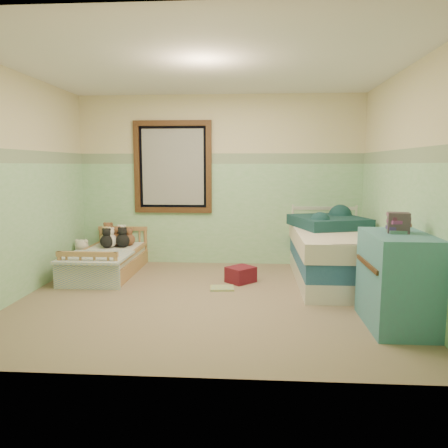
# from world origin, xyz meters

# --- Properties ---
(floor) EXTENTS (4.20, 3.60, 0.02)m
(floor) POSITION_xyz_m (0.00, 0.00, -0.01)
(floor) COLOR #887059
(floor) RESTS_ON ground
(ceiling) EXTENTS (4.20, 3.60, 0.02)m
(ceiling) POSITION_xyz_m (0.00, 0.00, 2.51)
(ceiling) COLOR white
(ceiling) RESTS_ON wall_back
(wall_back) EXTENTS (4.20, 0.04, 2.50)m
(wall_back) POSITION_xyz_m (0.00, 1.80, 1.25)
(wall_back) COLOR beige
(wall_back) RESTS_ON floor
(wall_front) EXTENTS (4.20, 0.04, 2.50)m
(wall_front) POSITION_xyz_m (0.00, -1.80, 1.25)
(wall_front) COLOR beige
(wall_front) RESTS_ON floor
(wall_left) EXTENTS (0.04, 3.60, 2.50)m
(wall_left) POSITION_xyz_m (-2.10, 0.00, 1.25)
(wall_left) COLOR beige
(wall_left) RESTS_ON floor
(wall_right) EXTENTS (0.04, 3.60, 2.50)m
(wall_right) POSITION_xyz_m (2.10, 0.00, 1.25)
(wall_right) COLOR beige
(wall_right) RESTS_ON floor
(wainscot_mint) EXTENTS (4.20, 0.01, 1.50)m
(wainscot_mint) POSITION_xyz_m (0.00, 1.79, 0.75)
(wainscot_mint) COLOR #86C886
(wainscot_mint) RESTS_ON floor
(border_strip) EXTENTS (4.20, 0.01, 0.15)m
(border_strip) POSITION_xyz_m (0.00, 1.79, 1.57)
(border_strip) COLOR #496E4C
(border_strip) RESTS_ON wall_back
(window_frame) EXTENTS (1.16, 0.06, 1.36)m
(window_frame) POSITION_xyz_m (-0.70, 1.76, 1.45)
(window_frame) COLOR #351B0D
(window_frame) RESTS_ON wall_back
(window_blinds) EXTENTS (0.92, 0.01, 1.12)m
(window_blinds) POSITION_xyz_m (-0.70, 1.77, 1.45)
(window_blinds) COLOR beige
(window_blinds) RESTS_ON window_frame
(toddler_bed_frame) EXTENTS (0.75, 1.51, 0.19)m
(toddler_bed_frame) POSITION_xyz_m (-1.49, 1.05, 0.10)
(toddler_bed_frame) COLOR #987248
(toddler_bed_frame) RESTS_ON floor
(toddler_mattress) EXTENTS (0.69, 1.44, 0.12)m
(toddler_mattress) POSITION_xyz_m (-1.49, 1.05, 0.25)
(toddler_mattress) COLOR white
(toddler_mattress) RESTS_ON toddler_bed_frame
(patchwork_quilt) EXTENTS (0.82, 0.75, 0.03)m
(patchwork_quilt) POSITION_xyz_m (-1.49, 0.58, 0.33)
(patchwork_quilt) COLOR #7C9ED1
(patchwork_quilt) RESTS_ON toddler_mattress
(plush_bed_brown) EXTENTS (0.22, 0.22, 0.22)m
(plush_bed_brown) POSITION_xyz_m (-1.64, 1.55, 0.43)
(plush_bed_brown) COLOR brown
(plush_bed_brown) RESTS_ON toddler_mattress
(plush_bed_white) EXTENTS (0.20, 0.20, 0.20)m
(plush_bed_white) POSITION_xyz_m (-1.44, 1.55, 0.41)
(plush_bed_white) COLOR silver
(plush_bed_white) RESTS_ON toddler_mattress
(plush_bed_tan) EXTENTS (0.20, 0.20, 0.20)m
(plush_bed_tan) POSITION_xyz_m (-1.59, 1.33, 0.42)
(plush_bed_tan) COLOR tan
(plush_bed_tan) RESTS_ON toddler_mattress
(plush_bed_dark) EXTENTS (0.20, 0.20, 0.20)m
(plush_bed_dark) POSITION_xyz_m (-1.36, 1.33, 0.41)
(plush_bed_dark) COLOR black
(plush_bed_dark) RESTS_ON toddler_mattress
(plush_floor_cream) EXTENTS (0.29, 0.29, 0.29)m
(plush_floor_cream) POSITION_xyz_m (-1.95, 1.30, 0.14)
(plush_floor_cream) COLOR silver
(plush_floor_cream) RESTS_ON floor
(plush_floor_tan) EXTENTS (0.26, 0.26, 0.26)m
(plush_floor_tan) POSITION_xyz_m (-1.83, 0.66, 0.13)
(plush_floor_tan) COLOR tan
(plush_floor_tan) RESTS_ON floor
(twin_bed_frame) EXTENTS (0.99, 1.97, 0.22)m
(twin_bed_frame) POSITION_xyz_m (1.55, 0.84, 0.11)
(twin_bed_frame) COLOR silver
(twin_bed_frame) RESTS_ON floor
(twin_boxspring) EXTENTS (0.99, 1.97, 0.22)m
(twin_boxspring) POSITION_xyz_m (1.55, 0.84, 0.33)
(twin_boxspring) COLOR navy
(twin_boxspring) RESTS_ON twin_bed_frame
(twin_mattress) EXTENTS (1.02, 2.01, 0.22)m
(twin_mattress) POSITION_xyz_m (1.55, 0.84, 0.55)
(twin_mattress) COLOR #F1E5CD
(twin_mattress) RESTS_ON twin_boxspring
(teal_blanket) EXTENTS (1.07, 1.10, 0.14)m
(teal_blanket) POSITION_xyz_m (1.50, 1.14, 0.73)
(teal_blanket) COLOR #123037
(teal_blanket) RESTS_ON twin_mattress
(dresser) EXTENTS (0.54, 0.87, 0.87)m
(dresser) POSITION_xyz_m (1.82, -0.69, 0.43)
(dresser) COLOR teal
(dresser) RESTS_ON floor
(book_stack) EXTENTS (0.21, 0.18, 0.19)m
(book_stack) POSITION_xyz_m (1.82, -0.64, 0.96)
(book_stack) COLOR brown
(book_stack) RESTS_ON dresser
(red_pillow) EXTENTS (0.42, 0.42, 0.20)m
(red_pillow) POSITION_xyz_m (0.35, 0.72, 0.10)
(red_pillow) COLOR maroon
(red_pillow) RESTS_ON floor
(floor_book) EXTENTS (0.30, 0.24, 0.03)m
(floor_book) POSITION_xyz_m (0.13, 0.39, 0.01)
(floor_book) COLOR yellow
(floor_book) RESTS_ON floor
(extra_plush_0) EXTENTS (0.19, 0.19, 0.19)m
(extra_plush_0) POSITION_xyz_m (-1.57, 1.26, 0.41)
(extra_plush_0) COLOR black
(extra_plush_0) RESTS_ON toddler_mattress
(extra_plush_1) EXTENTS (0.19, 0.19, 0.19)m
(extra_plush_1) POSITION_xyz_m (-1.43, 1.46, 0.41)
(extra_plush_1) COLOR brown
(extra_plush_1) RESTS_ON toddler_mattress
(extra_plush_2) EXTENTS (0.17, 0.17, 0.17)m
(extra_plush_2) POSITION_xyz_m (-1.46, 1.59, 0.40)
(extra_plush_2) COLOR silver
(extra_plush_2) RESTS_ON toddler_mattress
(extra_plush_3) EXTENTS (0.20, 0.20, 0.20)m
(extra_plush_3) POSITION_xyz_m (-1.47, 1.43, 0.41)
(extra_plush_3) COLOR brown
(extra_plush_3) RESTS_ON toddler_mattress
(extra_plush_4) EXTENTS (0.20, 0.20, 0.20)m
(extra_plush_4) POSITION_xyz_m (-1.53, 1.31, 0.41)
(extra_plush_4) COLOR silver
(extra_plush_4) RESTS_ON toddler_mattress
(extra_plush_5) EXTENTS (0.18, 0.18, 0.18)m
(extra_plush_5) POSITION_xyz_m (-1.31, 1.47, 0.40)
(extra_plush_5) COLOR brown
(extra_plush_5) RESTS_ON toddler_mattress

